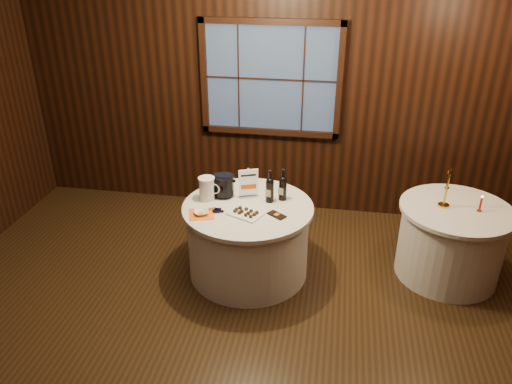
% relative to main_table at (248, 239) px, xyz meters
% --- Properties ---
extents(ground, '(6.00, 6.00, 0.00)m').
position_rel_main_table_xyz_m(ground, '(0.00, -1.00, -0.39)').
color(ground, black).
rests_on(ground, ground).
extents(back_wall, '(6.00, 0.10, 3.00)m').
position_rel_main_table_xyz_m(back_wall, '(0.00, 1.48, 1.16)').
color(back_wall, black).
rests_on(back_wall, ground).
extents(main_table, '(1.28, 1.28, 0.77)m').
position_rel_main_table_xyz_m(main_table, '(0.00, 0.00, 0.00)').
color(main_table, silver).
rests_on(main_table, ground).
extents(side_table, '(1.08, 1.08, 0.77)m').
position_rel_main_table_xyz_m(side_table, '(2.00, 0.30, 0.00)').
color(side_table, silver).
rests_on(side_table, ground).
extents(sign_stand, '(0.19, 0.15, 0.32)m').
position_rel_main_table_xyz_m(sign_stand, '(-0.03, 0.18, 0.49)').
color(sign_stand, '#B8B8BF').
rests_on(sign_stand, main_table).
extents(port_bottle_left, '(0.08, 0.09, 0.34)m').
position_rel_main_table_xyz_m(port_bottle_left, '(0.19, 0.13, 0.53)').
color(port_bottle_left, black).
rests_on(port_bottle_left, main_table).
extents(port_bottle_right, '(0.08, 0.09, 0.33)m').
position_rel_main_table_xyz_m(port_bottle_right, '(0.31, 0.19, 0.52)').
color(port_bottle_right, black).
rests_on(port_bottle_right, main_table).
extents(ice_bucket, '(0.22, 0.22, 0.22)m').
position_rel_main_table_xyz_m(ice_bucket, '(-0.28, 0.16, 0.50)').
color(ice_bucket, black).
rests_on(ice_bucket, main_table).
extents(chocolate_plate, '(0.37, 0.31, 0.04)m').
position_rel_main_table_xyz_m(chocolate_plate, '(0.01, -0.18, 0.40)').
color(chocolate_plate, white).
rests_on(chocolate_plate, main_table).
extents(chocolate_box, '(0.20, 0.17, 0.01)m').
position_rel_main_table_xyz_m(chocolate_box, '(0.30, -0.15, 0.39)').
color(chocolate_box, black).
rests_on(chocolate_box, main_table).
extents(grape_bunch, '(0.17, 0.07, 0.04)m').
position_rel_main_table_xyz_m(grape_bunch, '(-0.26, -0.17, 0.40)').
color(grape_bunch, black).
rests_on(grape_bunch, main_table).
extents(glass_pitcher, '(0.22, 0.16, 0.23)m').
position_rel_main_table_xyz_m(glass_pitcher, '(-0.42, 0.07, 0.50)').
color(glass_pitcher, white).
rests_on(glass_pitcher, main_table).
extents(orange_napkin, '(0.29, 0.29, 0.00)m').
position_rel_main_table_xyz_m(orange_napkin, '(-0.40, -0.24, 0.38)').
color(orange_napkin, orange).
rests_on(orange_napkin, main_table).
extents(cracker_bowl, '(0.18, 0.18, 0.03)m').
position_rel_main_table_xyz_m(cracker_bowl, '(-0.40, -0.24, 0.40)').
color(cracker_bowl, white).
rests_on(cracker_bowl, orange_napkin).
extents(brass_candlestick, '(0.11, 0.11, 0.38)m').
position_rel_main_table_xyz_m(brass_candlestick, '(1.87, 0.32, 0.52)').
color(brass_candlestick, gold).
rests_on(brass_candlestick, side_table).
extents(red_candle, '(0.05, 0.05, 0.17)m').
position_rel_main_table_xyz_m(red_candle, '(2.19, 0.26, 0.45)').
color(red_candle, gold).
rests_on(red_candle, side_table).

